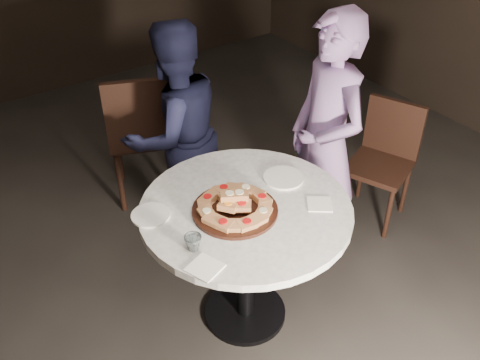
% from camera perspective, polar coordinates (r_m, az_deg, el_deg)
% --- Properties ---
extents(floor, '(7.00, 7.00, 0.00)m').
position_cam_1_polar(floor, '(3.17, -0.84, -14.60)').
color(floor, black).
rests_on(floor, ground).
extents(table, '(1.12, 1.12, 0.80)m').
position_cam_1_polar(table, '(2.74, 0.61, -5.23)').
color(table, black).
rests_on(table, ground).
extents(serving_board, '(0.46, 0.46, 0.02)m').
position_cam_1_polar(serving_board, '(2.60, -0.54, -3.25)').
color(serving_board, black).
rests_on(serving_board, table).
extents(focaccia_pile, '(0.38, 0.37, 0.10)m').
position_cam_1_polar(focaccia_pile, '(2.58, -0.55, -2.61)').
color(focaccia_pile, '#A96E41').
rests_on(focaccia_pile, serving_board).
extents(plate_left, '(0.21, 0.21, 0.01)m').
position_cam_1_polar(plate_left, '(2.61, -9.52, -3.71)').
color(plate_left, white).
rests_on(plate_left, table).
extents(plate_right, '(0.22, 0.22, 0.01)m').
position_cam_1_polar(plate_right, '(2.83, 4.66, 0.23)').
color(plate_right, white).
rests_on(plate_right, table).
extents(water_glass, '(0.10, 0.10, 0.07)m').
position_cam_1_polar(water_glass, '(2.39, -5.02, -6.68)').
color(water_glass, silver).
rests_on(water_glass, table).
extents(napkin_near, '(0.17, 0.17, 0.01)m').
position_cam_1_polar(napkin_near, '(2.32, -3.77, -9.30)').
color(napkin_near, white).
rests_on(napkin_near, table).
extents(napkin_far, '(0.17, 0.17, 0.01)m').
position_cam_1_polar(napkin_far, '(2.68, 8.48, -2.56)').
color(napkin_far, white).
rests_on(napkin_far, table).
extents(chair_far, '(0.63, 0.64, 1.01)m').
position_cam_1_polar(chair_far, '(3.74, -10.27, 5.27)').
color(chair_far, black).
rests_on(chair_far, ground).
extents(chair_right, '(0.52, 0.51, 0.83)m').
position_cam_1_polar(chair_right, '(3.75, 15.18, 2.74)').
color(chair_right, black).
rests_on(chair_right, ground).
extents(diner_navy, '(0.74, 0.59, 1.45)m').
position_cam_1_polar(diner_navy, '(3.38, -6.95, 4.89)').
color(diner_navy, black).
rests_on(diner_navy, ground).
extents(diner_teal, '(0.47, 0.63, 1.58)m').
position_cam_1_polar(diner_teal, '(3.17, 9.13, 3.86)').
color(diner_teal, '#866BA4').
rests_on(diner_teal, ground).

